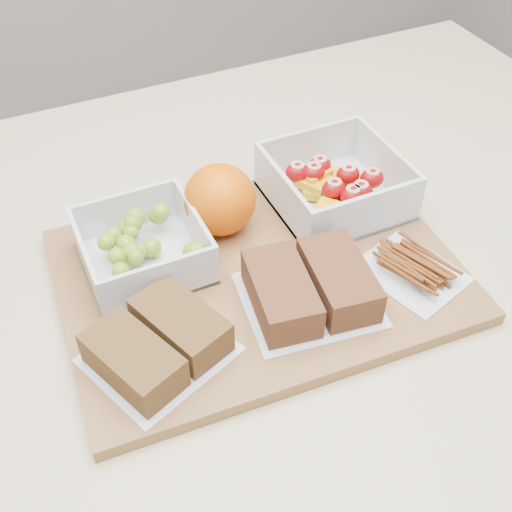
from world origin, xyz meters
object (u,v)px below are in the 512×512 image
(fruit_container, at_px, (335,186))
(sandwich_bag_center, at_px, (310,287))
(sandwich_bag_left, at_px, (158,343))
(orange, at_px, (220,200))
(pretzel_bag, at_px, (413,266))
(cutting_board, at_px, (259,275))
(grape_container, at_px, (144,246))

(fruit_container, xyz_separation_m, sandwich_bag_center, (-0.10, -0.13, -0.00))
(sandwich_bag_center, bearing_deg, sandwich_bag_left, -179.13)
(fruit_container, xyz_separation_m, sandwich_bag_left, (-0.26, -0.13, -0.00))
(orange, xyz_separation_m, sandwich_bag_center, (0.04, -0.14, -0.02))
(fruit_container, distance_m, pretzel_bag, 0.14)
(cutting_board, bearing_deg, pretzel_bag, -23.25)
(sandwich_bag_left, bearing_deg, grape_container, 77.71)
(sandwich_bag_center, relative_size, pretzel_bag, 1.18)
(cutting_board, height_order, sandwich_bag_center, sandwich_bag_center)
(fruit_container, xyz_separation_m, orange, (-0.14, 0.01, 0.02))
(grape_container, relative_size, fruit_container, 0.87)
(fruit_container, relative_size, sandwich_bag_center, 0.98)
(cutting_board, bearing_deg, fruit_container, 30.57)
(grape_container, xyz_separation_m, pretzel_bag, (0.25, -0.14, -0.01))
(fruit_container, height_order, orange, orange)
(sandwich_bag_left, relative_size, sandwich_bag_center, 1.05)
(cutting_board, xyz_separation_m, sandwich_bag_left, (-0.13, -0.06, 0.03))
(sandwich_bag_left, height_order, sandwich_bag_center, sandwich_bag_center)
(cutting_board, xyz_separation_m, pretzel_bag, (0.15, -0.07, 0.02))
(cutting_board, distance_m, sandwich_bag_left, 0.15)
(grape_container, relative_size, sandwich_bag_left, 0.81)
(orange, height_order, pretzel_bag, orange)
(orange, distance_m, sandwich_bag_left, 0.19)
(grape_container, distance_m, fruit_container, 0.24)
(cutting_board, distance_m, sandwich_bag_center, 0.07)
(sandwich_bag_center, bearing_deg, fruit_container, 51.55)
(grape_container, xyz_separation_m, sandwich_bag_center, (0.13, -0.13, -0.00))
(fruit_container, distance_m, sandwich_bag_center, 0.16)
(cutting_board, xyz_separation_m, fruit_container, (0.13, 0.07, 0.03))
(cutting_board, relative_size, fruit_container, 2.90)
(grape_container, bearing_deg, sandwich_bag_left, -102.29)
(fruit_container, height_order, sandwich_bag_left, fruit_container)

